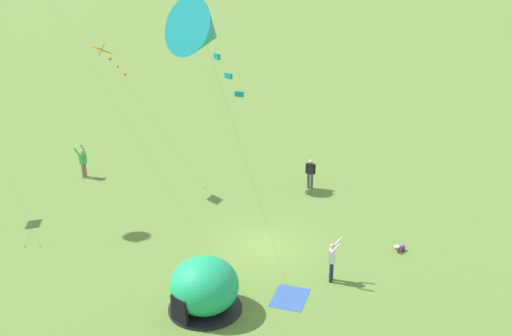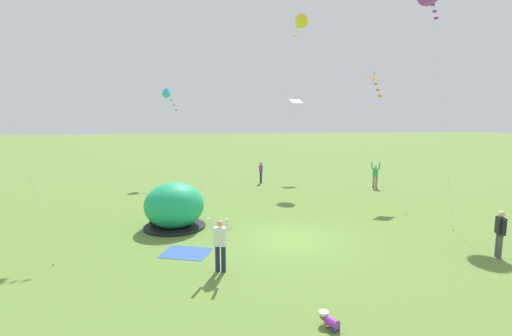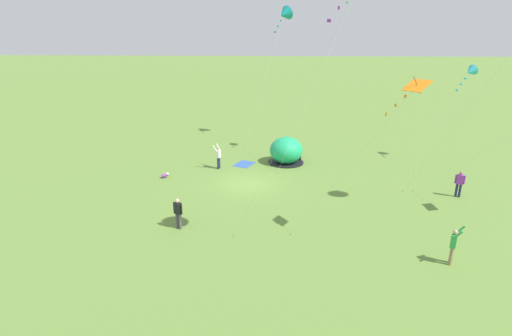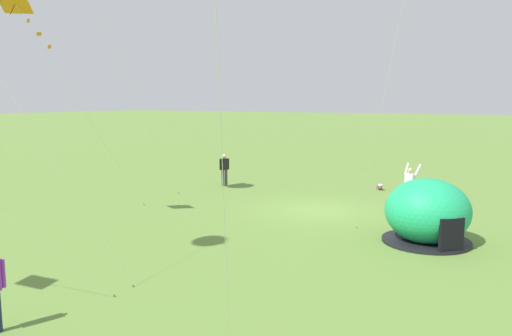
# 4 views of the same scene
# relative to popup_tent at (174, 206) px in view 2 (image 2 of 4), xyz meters

# --- Properties ---
(ground_plane) EXTENTS (300.00, 300.00, 0.00)m
(ground_plane) POSITION_rel_popup_tent_xyz_m (4.84, -2.72, -1.00)
(ground_plane) COLOR olive
(popup_tent) EXTENTS (2.81, 2.81, 2.10)m
(popup_tent) POSITION_rel_popup_tent_xyz_m (0.00, 0.00, 0.00)
(popup_tent) COLOR #1EAD6B
(popup_tent) RESTS_ON ground
(picnic_blanket) EXTENTS (2.06, 1.84, 0.01)m
(picnic_blanket) POSITION_rel_popup_tent_xyz_m (0.55, -3.32, -0.99)
(picnic_blanket) COLOR #3359A5
(picnic_blanket) RESTS_ON ground
(toddler_crawling) EXTENTS (0.40, 0.55, 0.32)m
(toddler_crawling) POSITION_rel_popup_tent_xyz_m (3.92, -8.73, -0.82)
(toddler_crawling) COLOR purple
(toddler_crawling) RESTS_ON ground
(person_with_toddler) EXTENTS (0.39, 0.53, 1.72)m
(person_with_toddler) POSITION_rel_popup_tent_xyz_m (11.57, -5.88, -0.03)
(person_with_toddler) COLOR #4C4C51
(person_with_toddler) RESTS_ON ground
(person_watching_sky) EXTENTS (0.35, 0.56, 1.72)m
(person_watching_sky) POSITION_rel_popup_tent_xyz_m (6.31, 10.79, -0.03)
(person_watching_sky) COLOR #1E2347
(person_watching_sky) RESTS_ON ground
(person_near_tent) EXTENTS (0.71, 0.60, 1.89)m
(person_near_tent) POSITION_rel_popup_tent_xyz_m (1.67, -5.18, 0.00)
(person_near_tent) COLOR #1E2347
(person_near_tent) RESTS_ON ground
(person_flying_kite) EXTENTS (0.72, 0.66, 1.89)m
(person_flying_kite) POSITION_rel_popup_tent_xyz_m (14.27, 7.22, 0.00)
(person_flying_kite) COLOR #8C7251
(person_flying_kite) RESTS_ON ground
(kite_cyan) EXTENTS (2.95, 4.60, 7.64)m
(kite_cyan) POSITION_rel_popup_tent_xyz_m (-0.84, 13.54, 6.13)
(kite_cyan) COLOR silver
(kite_cyan) RESTS_ON ground
(kite_white) EXTENTS (4.97, 5.70, 7.10)m
(kite_white) POSITION_rel_popup_tent_xyz_m (9.86, 13.30, 5.50)
(kite_white) COLOR silver
(kite_white) RESTS_ON ground
(kite_yellow) EXTENTS (5.26, 6.09, 13.88)m
(kite_yellow) POSITION_rel_popup_tent_xyz_m (10.00, 12.81, 12.17)
(kite_yellow) COLOR silver
(kite_yellow) RESTS_ON ground
(kite_orange) EXTENTS (1.36, 5.84, 8.16)m
(kite_orange) POSITION_rel_popup_tent_xyz_m (12.65, 5.07, 6.53)
(kite_orange) COLOR silver
(kite_orange) RESTS_ON ground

